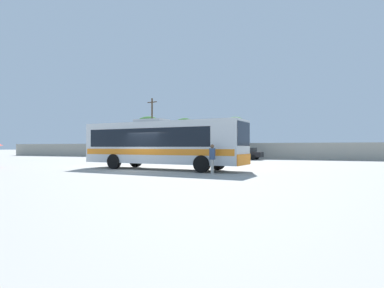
{
  "coord_description": "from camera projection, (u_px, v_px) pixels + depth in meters",
  "views": [
    {
      "loc": [
        10.92,
        -17.66,
        1.55
      ],
      "look_at": [
        1.63,
        4.72,
        1.77
      ],
      "focal_mm": 29.44,
      "sensor_mm": 36.0,
      "label": 1
    }
  ],
  "objects": [
    {
      "name": "attendant_by_bus_door",
      "position": [
        212.0,
        157.0,
        17.89
      ],
      "size": [
        0.38,
        0.38,
        1.69
      ],
      "color": "#B7B2A8",
      "rests_on": "ground_plane"
    },
    {
      "name": "parked_car_second_maroon",
      "position": [
        153.0,
        153.0,
        41.62
      ],
      "size": [
        4.59,
        2.07,
        1.5
      ],
      "color": "maroon",
      "rests_on": "ground_plane"
    },
    {
      "name": "perimeter_wall",
      "position": [
        232.0,
        151.0,
        41.32
      ],
      "size": [
        80.0,
        0.3,
        2.04
      ],
      "primitive_type": "cube",
      "color": "#9E998C",
      "rests_on": "ground_plane"
    },
    {
      "name": "roadside_tree_midright",
      "position": [
        235.0,
        127.0,
        45.19
      ],
      "size": [
        3.51,
        3.51,
        5.88
      ],
      "color": "brown",
      "rests_on": "ground_plane"
    },
    {
      "name": "parked_car_rightmost_black",
      "position": [
        244.0,
        153.0,
        37.86
      ],
      "size": [
        4.56,
        2.11,
        1.43
      ],
      "color": "black",
      "rests_on": "ground_plane"
    },
    {
      "name": "coach_bus_silver_orange",
      "position": [
        161.0,
        142.0,
        21.57
      ],
      "size": [
        11.79,
        3.51,
        3.46
      ],
      "color": "silver",
      "rests_on": "ground_plane"
    },
    {
      "name": "utility_pole_near",
      "position": [
        152.0,
        126.0,
        48.23
      ],
      "size": [
        1.79,
        0.48,
        9.01
      ],
      "color": "#4C3823",
      "rests_on": "ground_plane"
    },
    {
      "name": "ground_plane",
      "position": [
        197.0,
        163.0,
        29.72
      ],
      "size": [
        300.0,
        300.0,
        0.0
      ],
      "primitive_type": "plane",
      "color": "#A3A099"
    },
    {
      "name": "roadside_tree_midleft",
      "position": [
        185.0,
        130.0,
        47.56
      ],
      "size": [
        4.04,
        4.04,
        5.9
      ],
      "color": "brown",
      "rests_on": "ground_plane"
    },
    {
      "name": "parked_car_third_grey",
      "position": [
        196.0,
        153.0,
        39.55
      ],
      "size": [
        4.1,
        2.07,
        1.48
      ],
      "color": "slate",
      "rests_on": "ground_plane"
    },
    {
      "name": "roadside_tree_left",
      "position": [
        149.0,
        131.0,
        52.34
      ],
      "size": [
        5.67,
        5.67,
        6.62
      ],
      "color": "brown",
      "rests_on": "ground_plane"
    },
    {
      "name": "parked_car_leftmost_silver",
      "position": [
        117.0,
        152.0,
        44.4
      ],
      "size": [
        4.11,
        2.11,
        1.49
      ],
      "color": "#B7BABF",
      "rests_on": "ground_plane"
    }
  ]
}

